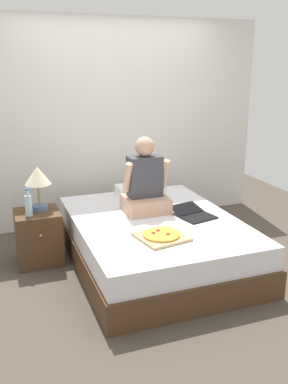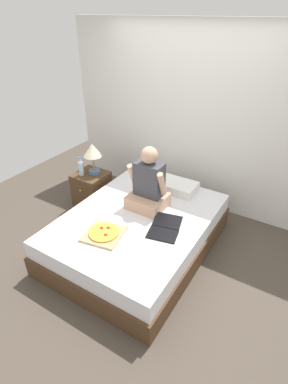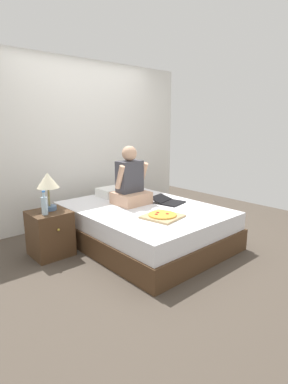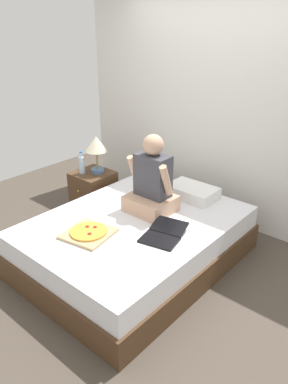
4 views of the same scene
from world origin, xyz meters
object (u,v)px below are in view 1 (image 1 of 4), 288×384
object	(u,v)px
bed	(155,241)
laptop	(195,215)
lamp_on_left_nightstand	(38,179)
nightstand_left	(39,237)
water_bottle	(29,205)
person_seated	(145,184)
pizza_box	(161,236)

from	to	relation	value
bed	laptop	world-z (taller)	laptop
bed	lamp_on_left_nightstand	size ratio (longest dim) A/B	4.69
nightstand_left	water_bottle	xyz separation A→B (m)	(-0.08, -0.09, 0.38)
laptop	lamp_on_left_nightstand	bearing A→B (deg)	158.50
lamp_on_left_nightstand	water_bottle	xyz separation A→B (m)	(-0.12, -0.14, -0.22)
person_seated	nightstand_left	bearing A→B (deg)	170.26
water_bottle	pizza_box	xyz separation A→B (m)	(1.05, -0.83, -0.15)
lamp_on_left_nightstand	pizza_box	size ratio (longest dim) A/B	0.96
lamp_on_left_nightstand	person_seated	distance (m)	1.08
lamp_on_left_nightstand	bed	bearing A→B (deg)	-24.90
person_seated	pizza_box	bearing A→B (deg)	-99.26
water_bottle	laptop	xyz separation A→B (m)	(1.58, -0.43, -0.15)
person_seated	bed	bearing A→B (deg)	-88.06
laptop	pizza_box	distance (m)	0.66
laptop	pizza_box	bearing A→B (deg)	-142.95
nightstand_left	person_seated	distance (m)	1.21
bed	nightstand_left	xyz separation A→B (m)	(-1.10, 0.44, 0.03)
laptop	pizza_box	world-z (taller)	laptop
laptop	pizza_box	size ratio (longest dim) A/B	1.02
bed	water_bottle	xyz separation A→B (m)	(-1.18, 0.35, 0.42)
bed	nightstand_left	bearing A→B (deg)	158.12
lamp_on_left_nightstand	pizza_box	distance (m)	1.39
person_seated	laptop	world-z (taller)	person_seated
bed	lamp_on_left_nightstand	bearing A→B (deg)	155.10
water_bottle	pizza_box	world-z (taller)	water_bottle
laptop	water_bottle	bearing A→B (deg)	164.62
person_seated	laptop	size ratio (longest dim) A/B	1.64
bed	person_seated	world-z (taller)	person_seated
water_bottle	laptop	bearing A→B (deg)	-15.38
nightstand_left	person_seated	size ratio (longest dim) A/B	0.69
water_bottle	laptop	world-z (taller)	water_bottle
bed	pizza_box	distance (m)	0.56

